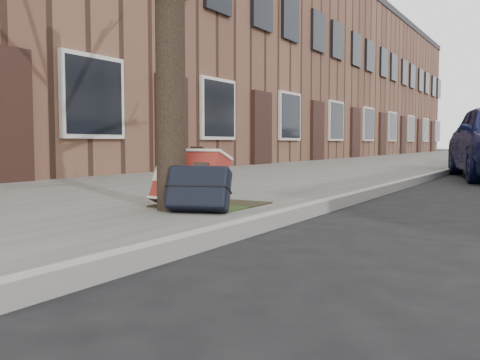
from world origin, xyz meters
The scene contains 6 objects.
ground centered at (0.00, 0.00, 0.00)m, with size 120.00×120.00×0.00m, color black.
near_sidewalk centered at (-3.70, 15.00, 0.06)m, with size 5.00×70.00×0.12m, color slate.
house_near centered at (-9.60, 16.00, 3.50)m, with size 6.80×40.00×7.00m, color brown.
dirt_patch centered at (-2.00, 1.20, 0.13)m, with size 0.85×0.85×0.01m, color black.
suitcase_red centered at (-2.06, 0.93, 0.38)m, with size 0.68×0.19×0.49m, color maroon.
suitcase_navy centered at (-1.80, 0.70, 0.33)m, with size 0.53×0.17×0.38m, color black.
Camera 1 is at (0.74, -2.95, 0.70)m, focal length 40.00 mm.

